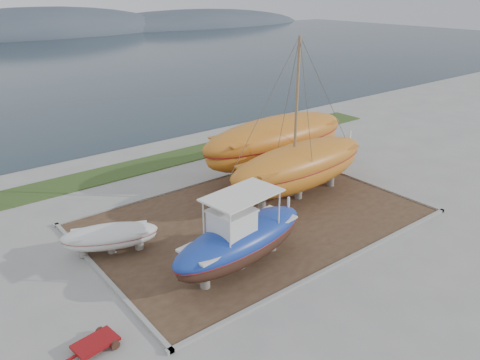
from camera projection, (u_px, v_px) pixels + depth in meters
ground at (306, 247)px, 23.58m from camera, size 140.00×140.00×0.00m
dirt_patch at (255, 218)px, 26.46m from camera, size 18.00×12.00×0.06m
curb_frame at (255, 218)px, 26.44m from camera, size 18.60×12.60×0.15m
grass_strip at (156, 162)px, 34.78m from camera, size 44.00×3.00×0.08m
blue_caique at (241, 232)px, 21.12m from camera, size 7.92×3.34×3.70m
white_dinghy at (111, 240)px, 22.79m from camera, size 4.94×3.44×1.39m
orange_sailboat at (302, 122)px, 27.05m from camera, size 10.72×3.47×9.70m
orange_bare_hull at (276, 147)px, 31.92m from camera, size 12.04×3.67×3.94m
red_trailer at (96, 345)px, 16.93m from camera, size 2.45×1.46×0.33m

